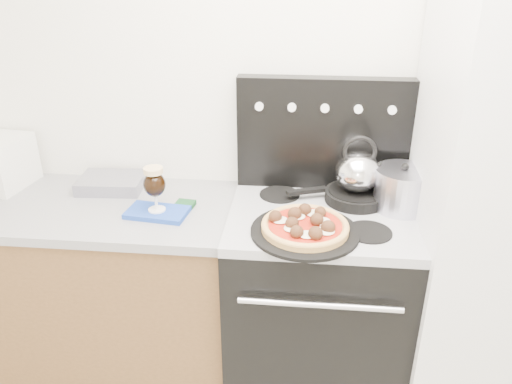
# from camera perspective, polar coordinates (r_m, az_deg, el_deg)

# --- Properties ---
(room_shell) EXTENTS (3.52, 3.01, 2.52)m
(room_shell) POSITION_cam_1_polar(r_m,az_deg,el_deg) (1.16, 5.16, -7.89)
(room_shell) COLOR #B7AFA1
(room_shell) RESTS_ON ground
(base_cabinet) EXTENTS (1.45, 0.60, 0.86)m
(base_cabinet) POSITION_cam_1_polar(r_m,az_deg,el_deg) (2.58, -19.00, -10.49)
(base_cabinet) COLOR brown
(base_cabinet) RESTS_ON ground
(countertop) EXTENTS (1.48, 0.63, 0.04)m
(countertop) POSITION_cam_1_polar(r_m,az_deg,el_deg) (2.36, -20.53, -1.55)
(countertop) COLOR gray
(countertop) RESTS_ON base_cabinet
(stove_body) EXTENTS (0.76, 0.65, 0.88)m
(stove_body) POSITION_cam_1_polar(r_m,az_deg,el_deg) (2.35, 6.76, -12.75)
(stove_body) COLOR black
(stove_body) RESTS_ON ground
(cooktop) EXTENTS (0.76, 0.65, 0.04)m
(cooktop) POSITION_cam_1_polar(r_m,az_deg,el_deg) (2.10, 7.40, -2.81)
(cooktop) COLOR #ADADB2
(cooktop) RESTS_ON stove_body
(backguard) EXTENTS (0.76, 0.08, 0.50)m
(backguard) POSITION_cam_1_polar(r_m,az_deg,el_deg) (2.25, 7.65, 6.60)
(backguard) COLOR black
(backguard) RESTS_ON cooktop
(fridge) EXTENTS (0.64, 0.68, 1.90)m
(fridge) POSITION_cam_1_polar(r_m,az_deg,el_deg) (2.20, 26.04, -2.56)
(fridge) COLOR silver
(fridge) RESTS_ON ground
(foil_sheet) EXTENTS (0.30, 0.23, 0.06)m
(foil_sheet) POSITION_cam_1_polar(r_m,az_deg,el_deg) (2.42, -16.16, 1.02)
(foil_sheet) COLOR #B1B0C7
(foil_sheet) RESTS_ON countertop
(oven_mitt) EXTENTS (0.27, 0.18, 0.02)m
(oven_mitt) POSITION_cam_1_polar(r_m,az_deg,el_deg) (2.13, -11.22, -2.31)
(oven_mitt) COLOR #1F44AF
(oven_mitt) RESTS_ON countertop
(beer_glass) EXTENTS (0.12, 0.12, 0.20)m
(beer_glass) POSITION_cam_1_polar(r_m,az_deg,el_deg) (2.09, -11.47, 0.34)
(beer_glass) COLOR black
(beer_glass) RESTS_ON oven_mitt
(pizza_pan) EXTENTS (0.48, 0.48, 0.01)m
(pizza_pan) POSITION_cam_1_polar(r_m,az_deg,el_deg) (1.93, 5.60, -4.51)
(pizza_pan) COLOR black
(pizza_pan) RESTS_ON cooktop
(pizza) EXTENTS (0.41, 0.41, 0.05)m
(pizza) POSITION_cam_1_polar(r_m,az_deg,el_deg) (1.91, 5.64, -3.72)
(pizza) COLOR #E7B473
(pizza) RESTS_ON pizza_pan
(skillet) EXTENTS (0.34, 0.34, 0.05)m
(skillet) POSITION_cam_1_polar(r_m,az_deg,el_deg) (2.20, 11.31, -0.47)
(skillet) COLOR black
(skillet) RESTS_ON cooktop
(tea_kettle) EXTENTS (0.21, 0.21, 0.21)m
(tea_kettle) POSITION_cam_1_polar(r_m,az_deg,el_deg) (2.15, 11.59, 2.61)
(tea_kettle) COLOR silver
(tea_kettle) RESTS_ON skillet
(stock_pot) EXTENTS (0.24, 0.24, 0.17)m
(stock_pot) POSITION_cam_1_polar(r_m,az_deg,el_deg) (2.16, 16.35, 0.20)
(stock_pot) COLOR silver
(stock_pot) RESTS_ON cooktop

